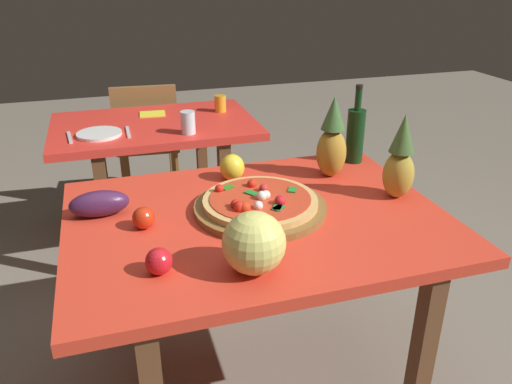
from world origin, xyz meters
TOP-DOWN VIEW (x-y plane):
  - ground_plane at (0.00, 0.00)m, footprint 10.00×10.00m
  - display_table at (0.00, 0.00)m, footprint 1.28×0.95m
  - background_table at (-0.21, 1.19)m, footprint 1.07×0.71m
  - dining_chair at (-0.21, 1.77)m, footprint 0.43×0.43m
  - pizza_board at (0.02, 0.03)m, footprint 0.46×0.46m
  - pizza at (0.02, 0.03)m, footprint 0.40×0.40m
  - wine_bottle at (0.55, 0.36)m, footprint 0.08×0.08m
  - pineapple_left at (0.54, -0.01)m, footprint 0.11×0.11m
  - pineapple_right at (0.39, 0.25)m, footprint 0.12×0.12m
  - melon at (-0.11, -0.32)m, footprint 0.18×0.18m
  - bell_pepper at (-0.00, 0.33)m, footprint 0.10×0.10m
  - eggplant at (-0.51, 0.16)m, footprint 0.20×0.09m
  - tomato_near_board at (-0.38, 0.02)m, footprint 0.07×0.07m
  - tomato_at_corner at (-0.36, -0.25)m, footprint 0.08×0.08m
  - drinking_glass_juice at (0.18, 1.29)m, footprint 0.07×0.07m
  - drinking_glass_water at (-0.06, 0.95)m, footprint 0.07×0.07m
  - dinner_plate at (-0.49, 1.05)m, footprint 0.22×0.22m
  - fork_utensil at (-0.63, 1.05)m, footprint 0.03×0.18m
  - knife_utensil at (-0.35, 1.05)m, footprint 0.02×0.18m
  - napkin_folded at (-0.20, 1.35)m, footprint 0.15×0.13m

SIDE VIEW (x-z plane):
  - ground_plane at x=0.00m, z-range 0.00..0.00m
  - dining_chair at x=-0.21m, z-range 0.06..0.91m
  - background_table at x=-0.21m, z-range 0.26..1.02m
  - display_table at x=0.00m, z-range 0.29..1.05m
  - napkin_folded at x=-0.20m, z-range 0.76..0.77m
  - fork_utensil at x=-0.63m, z-range 0.76..0.77m
  - knife_utensil at x=-0.35m, z-range 0.76..0.77m
  - dinner_plate at x=-0.49m, z-range 0.76..0.78m
  - pizza_board at x=0.02m, z-range 0.76..0.78m
  - tomato_near_board at x=-0.38m, z-range 0.76..0.83m
  - tomato_at_corner at x=-0.36m, z-range 0.76..0.84m
  - pizza at x=0.02m, z-range 0.77..0.83m
  - eggplant at x=-0.51m, z-range 0.76..0.85m
  - drinking_glass_juice at x=0.18m, z-range 0.76..0.85m
  - bell_pepper at x=0.00m, z-range 0.75..0.86m
  - drinking_glass_water at x=-0.06m, z-range 0.76..0.87m
  - melon at x=-0.11m, z-range 0.76..0.94m
  - wine_bottle at x=0.55m, z-range 0.72..1.05m
  - pineapple_left at x=0.54m, z-range 0.74..1.06m
  - pineapple_right at x=0.39m, z-range 0.74..1.07m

